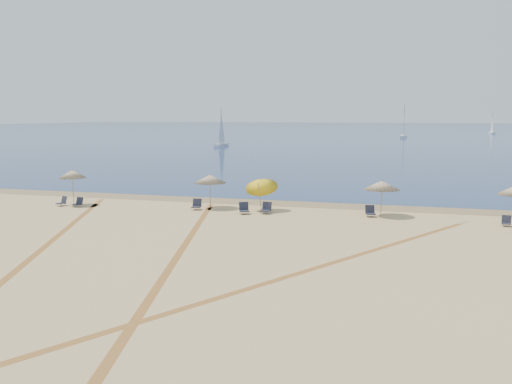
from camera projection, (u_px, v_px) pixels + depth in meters
ground at (72, 331)px, 15.60m from camera, size 160.00×160.00×0.00m
ocean at (383, 129)px, 230.37m from camera, size 500.00×500.00×0.00m
wet_sand at (271, 202)px, 38.51m from camera, size 500.00×500.00×0.00m
umbrella_1 at (72, 174)px, 37.32m from camera, size 1.86×1.86×2.48m
umbrella_2 at (210, 179)px, 36.13m from camera, size 2.16×2.16×2.28m
umbrella_3 at (261, 184)px, 35.11m from camera, size 2.14×2.17×2.46m
umbrella_4 at (382, 185)px, 33.31m from camera, size 2.21×2.21×2.23m
chair_2 at (62, 202)px, 37.08m from camera, size 0.73×0.78×0.64m
chair_3 at (78, 203)px, 36.67m from camera, size 0.62×0.69×0.64m
chair_4 at (197, 205)px, 35.59m from camera, size 0.68×0.76×0.70m
chair_5 at (244, 209)px, 34.09m from camera, size 0.83×0.88×0.72m
chair_6 at (266, 208)px, 34.18m from camera, size 0.61×0.71×0.72m
chair_7 at (370, 212)px, 33.15m from camera, size 0.71×0.78×0.68m
chair_8 at (506, 221)px, 30.30m from camera, size 0.57×0.64×0.59m
sailboat_0 at (221, 135)px, 106.37m from camera, size 1.37×5.07×7.53m
sailboat_1 at (404, 128)px, 147.52m from camera, size 1.77×6.00×8.84m
sailboat_2 at (492, 127)px, 177.67m from camera, size 1.54×4.95×7.27m
tire_tracks at (169, 255)px, 23.97m from camera, size 50.61×39.73×0.00m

